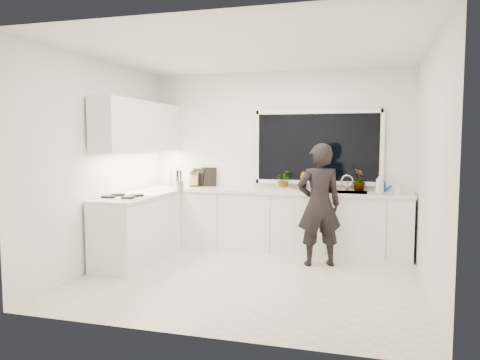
% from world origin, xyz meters
% --- Properties ---
extents(floor, '(4.00, 3.50, 0.02)m').
position_xyz_m(floor, '(0.00, 0.00, -0.01)').
color(floor, beige).
rests_on(floor, ground).
extents(wall_back, '(4.00, 0.02, 2.70)m').
position_xyz_m(wall_back, '(0.00, 1.76, 1.35)').
color(wall_back, white).
rests_on(wall_back, ground).
extents(wall_left, '(0.02, 3.50, 2.70)m').
position_xyz_m(wall_left, '(-2.01, 0.00, 1.35)').
color(wall_left, white).
rests_on(wall_left, ground).
extents(wall_right, '(0.02, 3.50, 2.70)m').
position_xyz_m(wall_right, '(2.01, 0.00, 1.35)').
color(wall_right, white).
rests_on(wall_right, ground).
extents(ceiling, '(4.00, 3.50, 0.02)m').
position_xyz_m(ceiling, '(0.00, 0.00, 2.71)').
color(ceiling, white).
rests_on(ceiling, wall_back).
extents(window, '(1.80, 0.02, 1.00)m').
position_xyz_m(window, '(0.60, 1.73, 1.55)').
color(window, black).
rests_on(window, wall_back).
extents(base_cabinets_back, '(3.92, 0.58, 0.88)m').
position_xyz_m(base_cabinets_back, '(0.00, 1.45, 0.44)').
color(base_cabinets_back, white).
rests_on(base_cabinets_back, floor).
extents(base_cabinets_left, '(0.58, 1.60, 0.88)m').
position_xyz_m(base_cabinets_left, '(-1.67, 0.35, 0.44)').
color(base_cabinets_left, white).
rests_on(base_cabinets_left, floor).
extents(countertop_back, '(3.94, 0.62, 0.04)m').
position_xyz_m(countertop_back, '(0.00, 1.44, 0.90)').
color(countertop_back, silver).
rests_on(countertop_back, base_cabinets_back).
extents(countertop_left, '(0.62, 1.60, 0.04)m').
position_xyz_m(countertop_left, '(-1.67, 0.35, 0.90)').
color(countertop_left, silver).
rests_on(countertop_left, base_cabinets_left).
extents(upper_cabinets, '(0.34, 2.10, 0.70)m').
position_xyz_m(upper_cabinets, '(-1.79, 0.70, 1.85)').
color(upper_cabinets, white).
rests_on(upper_cabinets, wall_left).
extents(sink, '(0.58, 0.42, 0.14)m').
position_xyz_m(sink, '(1.05, 1.45, 0.87)').
color(sink, silver).
rests_on(sink, countertop_back).
extents(faucet, '(0.03, 0.03, 0.22)m').
position_xyz_m(faucet, '(1.05, 1.65, 1.03)').
color(faucet, silver).
rests_on(faucet, countertop_back).
extents(stovetop, '(0.56, 0.48, 0.03)m').
position_xyz_m(stovetop, '(-1.69, -0.00, 0.94)').
color(stovetop, black).
rests_on(stovetop, countertop_left).
extents(person, '(0.69, 0.57, 1.62)m').
position_xyz_m(person, '(0.74, 0.81, 0.81)').
color(person, black).
rests_on(person, floor).
extents(pizza_tray, '(0.47, 0.39, 0.03)m').
position_xyz_m(pizza_tray, '(0.22, 1.42, 0.94)').
color(pizza_tray, silver).
rests_on(pizza_tray, countertop_back).
extents(pizza, '(0.43, 0.34, 0.01)m').
position_xyz_m(pizza, '(0.22, 1.42, 0.95)').
color(pizza, red).
rests_on(pizza, pizza_tray).
extents(watering_can, '(0.18, 0.18, 0.13)m').
position_xyz_m(watering_can, '(1.52, 1.61, 0.98)').
color(watering_can, '#1231B0').
rests_on(watering_can, countertop_back).
extents(paper_towel_roll, '(0.13, 0.13, 0.26)m').
position_xyz_m(paper_towel_roll, '(-1.77, 1.55, 1.05)').
color(paper_towel_roll, white).
rests_on(paper_towel_roll, countertop_back).
extents(knife_block, '(0.15, 0.13, 0.22)m').
position_xyz_m(knife_block, '(-1.33, 1.59, 1.03)').
color(knife_block, brown).
rests_on(knife_block, countertop_back).
extents(utensil_crock, '(0.14, 0.14, 0.16)m').
position_xyz_m(utensil_crock, '(-1.25, 0.80, 1.00)').
color(utensil_crock, '#BBBBC0').
rests_on(utensil_crock, countertop_left).
extents(picture_frame_large, '(0.22, 0.08, 0.28)m').
position_xyz_m(picture_frame_large, '(-1.30, 1.69, 1.06)').
color(picture_frame_large, black).
rests_on(picture_frame_large, countertop_back).
extents(picture_frame_small, '(0.25, 0.05, 0.30)m').
position_xyz_m(picture_frame_small, '(-1.12, 1.69, 1.07)').
color(picture_frame_small, black).
rests_on(picture_frame_small, countertop_back).
extents(herb_plants, '(1.37, 0.31, 0.33)m').
position_xyz_m(herb_plants, '(0.59, 1.61, 1.07)').
color(herb_plants, '#26662D').
rests_on(herb_plants, countertop_back).
extents(soap_bottles, '(0.40, 0.15, 0.29)m').
position_xyz_m(soap_bottles, '(1.59, 1.30, 1.05)').
color(soap_bottles, '#D8BF66').
rests_on(soap_bottles, countertop_back).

